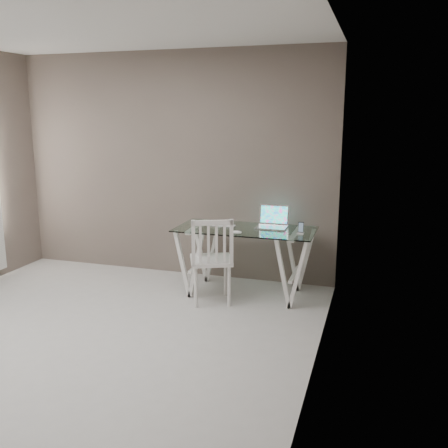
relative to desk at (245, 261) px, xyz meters
name	(u,v)px	position (x,y,z in m)	size (l,w,h in m)	color
room	(53,145)	(-1.12, -1.71, 1.33)	(4.50, 4.52, 2.71)	#B4B2AD
desk	(245,261)	(0.00, 0.00, 0.00)	(1.50, 0.70, 0.75)	silver
chair	(212,257)	(-0.26, -0.39, 0.13)	(0.56, 0.56, 0.93)	silver
laptop	(273,222)	(0.26, 0.17, 0.42)	(0.33, 0.28, 0.23)	silver
keyboard	(222,226)	(-0.28, 0.05, 0.37)	(0.30, 0.13, 0.01)	silver
mouse	(237,232)	(-0.02, -0.26, 0.38)	(0.11, 0.06, 0.03)	white
phone_dock	(301,231)	(0.61, -0.07, 0.40)	(0.07, 0.07, 0.12)	white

